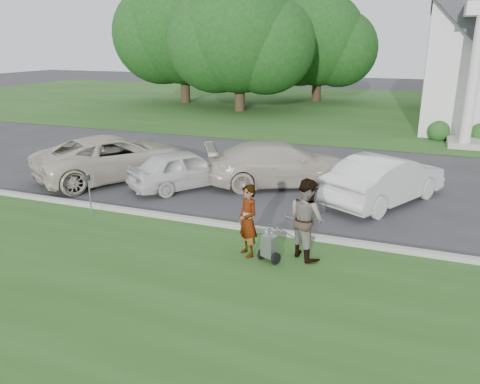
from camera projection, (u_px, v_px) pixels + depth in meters
The scene contains 15 objects.
ground at pixel (225, 236), 12.33m from camera, with size 120.00×120.00×0.00m, color #333335.
grass_strip at pixel (169, 289), 9.66m from camera, with size 80.00×7.00×0.01m, color #274E1B.
church_lawn at pixel (359, 108), 36.34m from camera, with size 80.00×30.00×0.01m, color #274E1B.
curb at pixel (233, 226), 12.80m from camera, with size 80.00×0.18×0.15m, color #9E9E93.
tree_left at pixel (239, 38), 33.04m from camera, with size 10.63×8.40×9.71m.
tree_far at pixel (183, 31), 37.57m from camera, with size 11.64×9.20×10.73m.
tree_back at pixel (319, 44), 38.91m from camera, with size 9.61×7.60×8.89m.
striping_cart at pixel (269, 247), 10.77m from camera, with size 0.71×1.02×0.88m.
person_left at pixel (248, 221), 10.94m from camera, with size 0.64×0.42×1.75m, color #999999.
person_right at pixel (306, 219), 10.83m from camera, with size 0.94×0.73×1.92m, color #999999.
parking_meter_near at pixel (89, 190), 13.40m from camera, with size 0.09×0.08×1.30m.
car_a at pixel (115, 157), 17.36m from camera, with size 2.65×5.75×1.60m, color beige.
car_b at pixel (185, 169), 16.25m from camera, with size 1.59×3.96×1.35m, color silver.
car_c at pixel (281, 164), 16.55m from camera, with size 2.15×5.30×1.54m, color beige.
car_d at pixel (386, 179), 14.68m from camera, with size 1.63×4.66×1.54m, color silver.
Camera 1 is at (4.43, -10.49, 4.88)m, focal length 35.00 mm.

